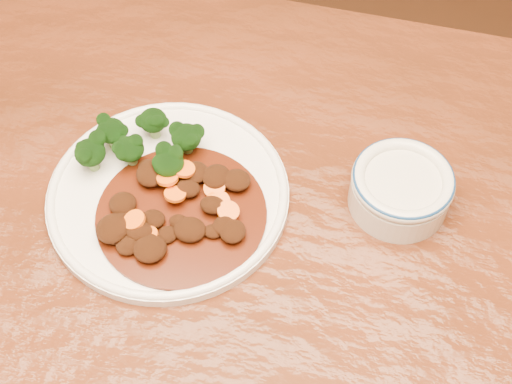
# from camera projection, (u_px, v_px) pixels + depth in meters

# --- Properties ---
(dining_table) EXTENTS (1.52, 0.94, 0.75)m
(dining_table) POSITION_uv_depth(u_px,v_px,m) (245.00, 308.00, 0.83)
(dining_table) COLOR #5B2510
(dining_table) RESTS_ON ground
(dinner_plate) EXTENTS (0.28, 0.28, 0.02)m
(dinner_plate) POSITION_uv_depth(u_px,v_px,m) (168.00, 194.00, 0.82)
(dinner_plate) COLOR white
(dinner_plate) RESTS_ON dining_table
(broccoli_florets) EXTENTS (0.14, 0.10, 0.04)m
(broccoli_florets) POSITION_uv_depth(u_px,v_px,m) (140.00, 144.00, 0.82)
(broccoli_florets) COLOR #779E51
(broccoli_florets) RESTS_ON dinner_plate
(mince_stew) EXTENTS (0.19, 0.19, 0.03)m
(mince_stew) POSITION_uv_depth(u_px,v_px,m) (173.00, 211.00, 0.79)
(mince_stew) COLOR #471907
(mince_stew) RESTS_ON dinner_plate
(dip_bowl) EXTENTS (0.11, 0.11, 0.05)m
(dip_bowl) POSITION_uv_depth(u_px,v_px,m) (401.00, 188.00, 0.80)
(dip_bowl) COLOR beige
(dip_bowl) RESTS_ON dining_table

